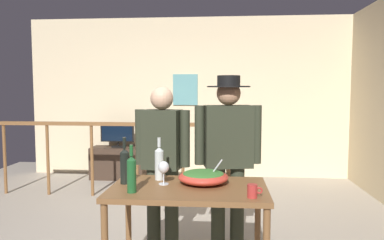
{
  "coord_description": "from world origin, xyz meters",
  "views": [
    {
      "loc": [
        0.63,
        -3.68,
        1.51
      ],
      "look_at": [
        0.36,
        -0.61,
        1.26
      ],
      "focal_mm": 34.66,
      "sensor_mm": 36.0,
      "label": 1
    }
  ],
  "objects": [
    {
      "name": "ground_plane",
      "position": [
        0.0,
        0.0,
        0.0
      ],
      "size": [
        7.22,
        7.22,
        0.0
      ],
      "primitive_type": "plane",
      "color": "#9E9384"
    },
    {
      "name": "back_wall",
      "position": [
        0.0,
        2.75,
        1.37
      ],
      "size": [
        5.55,
        0.1,
        2.74
      ],
      "primitive_type": "cube",
      "color": "beige",
      "rests_on": "ground_plane"
    },
    {
      "name": "framed_picture",
      "position": [
        -0.04,
        2.69,
        1.5
      ],
      "size": [
        0.43,
        0.03,
        0.53
      ],
      "primitive_type": "cube",
      "color": "#599598"
    },
    {
      "name": "stair_railing",
      "position": [
        -0.38,
        1.35,
        0.7
      ],
      "size": [
        3.33,
        0.1,
        1.1
      ],
      "color": "brown",
      "rests_on": "ground_plane"
    },
    {
      "name": "tv_console",
      "position": [
        -1.15,
        2.4,
        0.27
      ],
      "size": [
        0.9,
        0.4,
        0.53
      ],
      "primitive_type": "cube",
      "color": "#38281E",
      "rests_on": "ground_plane"
    },
    {
      "name": "flat_screen_tv",
      "position": [
        -1.15,
        2.37,
        0.78
      ],
      "size": [
        0.56,
        0.12,
        0.42
      ],
      "color": "black",
      "rests_on": "tv_console"
    },
    {
      "name": "serving_table",
      "position": [
        0.36,
        -0.92,
        0.68
      ],
      "size": [
        1.19,
        0.72,
        0.77
      ],
      "color": "brown",
      "rests_on": "ground_plane"
    },
    {
      "name": "salad_bowl",
      "position": [
        0.47,
        -0.82,
        0.83
      ],
      "size": [
        0.4,
        0.4,
        0.2
      ],
      "color": "#CC3D2D",
      "rests_on": "serving_table"
    },
    {
      "name": "wine_glass",
      "position": [
        0.16,
        -0.87,
        0.9
      ],
      "size": [
        0.09,
        0.09,
        0.18
      ],
      "color": "silver",
      "rests_on": "serving_table"
    },
    {
      "name": "wine_bottle_dark",
      "position": [
        -0.15,
        -0.87,
        0.92
      ],
      "size": [
        0.07,
        0.07,
        0.37
      ],
      "color": "black",
      "rests_on": "serving_table"
    },
    {
      "name": "wine_bottle_green",
      "position": [
        -0.03,
        -1.11,
        0.91
      ],
      "size": [
        0.07,
        0.07,
        0.35
      ],
      "color": "#1E5628",
      "rests_on": "serving_table"
    },
    {
      "name": "wine_bottle_clear",
      "position": [
        0.1,
        -0.72,
        0.91
      ],
      "size": [
        0.07,
        0.07,
        0.35
      ],
      "color": "silver",
      "rests_on": "serving_table"
    },
    {
      "name": "mug_red",
      "position": [
        0.83,
        -1.17,
        0.82
      ],
      "size": [
        0.11,
        0.07,
        0.09
      ],
      "color": "#B7332D",
      "rests_on": "serving_table"
    },
    {
      "name": "person_standing_left",
      "position": [
        0.06,
        -0.29,
        0.89
      ],
      "size": [
        0.53,
        0.28,
        1.53
      ],
      "rotation": [
        0.0,
        0.0,
        2.96
      ],
      "color": "#2D3323",
      "rests_on": "ground_plane"
    },
    {
      "name": "person_standing_right",
      "position": [
        0.67,
        -0.29,
        0.98
      ],
      "size": [
        0.61,
        0.39,
        1.64
      ],
      "rotation": [
        0.0,
        0.0,
        3.33
      ],
      "color": "#2D3323",
      "rests_on": "ground_plane"
    }
  ]
}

